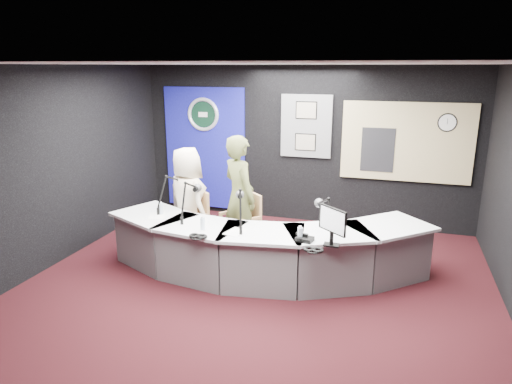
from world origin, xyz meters
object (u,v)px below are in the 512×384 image
(broadcast_desk, at_px, (261,249))
(person_woman, at_px, (239,197))
(armchair_left, at_px, (189,223))
(person_man, at_px, (188,201))
(armchair_right, at_px, (240,222))

(broadcast_desk, height_order, person_woman, person_woman)
(broadcast_desk, xyz_separation_m, armchair_left, (-1.28, 0.43, 0.09))
(person_man, bearing_deg, armchair_left, -0.00)
(person_woman, bearing_deg, armchair_right, -0.00)
(armchair_left, bearing_deg, person_woman, 47.36)
(broadcast_desk, bearing_deg, armchair_left, 161.32)
(armchair_left, relative_size, person_man, 0.58)
(armchair_right, bearing_deg, armchair_left, -131.13)
(broadcast_desk, relative_size, person_woman, 2.46)
(armchair_left, bearing_deg, person_man, 0.00)
(person_man, bearing_deg, person_woman, -138.93)
(broadcast_desk, bearing_deg, armchair_right, 132.45)
(armchair_right, relative_size, person_man, 0.65)
(armchair_right, xyz_separation_m, person_woman, (0.00, 0.00, 0.38))
(person_man, bearing_deg, armchair_right, -138.93)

